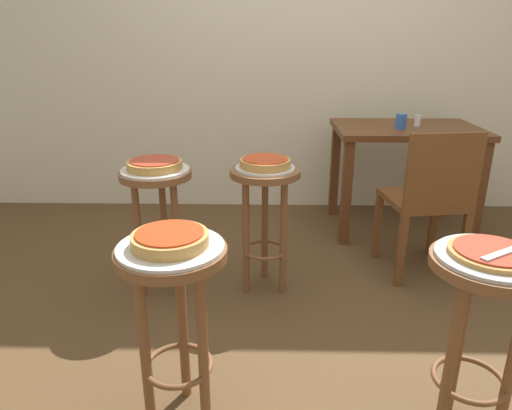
% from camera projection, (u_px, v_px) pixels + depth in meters
% --- Properties ---
extents(ground_plane, '(6.00, 6.00, 0.00)m').
position_uv_depth(ground_plane, '(316.00, 314.00, 2.33)').
color(ground_plane, brown).
extents(back_wall, '(6.00, 0.10, 3.00)m').
position_uv_depth(back_wall, '(302.00, 7.00, 3.37)').
color(back_wall, beige).
rests_on(back_wall, ground_plane).
extents(stool_foreground, '(0.36, 0.36, 0.67)m').
position_uv_depth(stool_foreground, '(482.00, 311.00, 1.48)').
color(stool_foreground, brown).
rests_on(stool_foreground, ground_plane).
extents(serving_plate_foreground, '(0.33, 0.33, 0.01)m').
position_uv_depth(serving_plate_foreground, '(492.00, 257.00, 1.41)').
color(serving_plate_foreground, silver).
rests_on(serving_plate_foreground, stool_foreground).
extents(pizza_foreground, '(0.26, 0.26, 0.02)m').
position_uv_depth(pizza_foreground, '(493.00, 253.00, 1.41)').
color(pizza_foreground, '#B78442').
rests_on(pizza_foreground, serving_plate_foreground).
extents(stool_middle, '(0.36, 0.36, 0.67)m').
position_uv_depth(stool_middle, '(174.00, 299.00, 1.54)').
color(stool_middle, brown).
rests_on(stool_middle, ground_plane).
extents(serving_plate_middle, '(0.34, 0.34, 0.01)m').
position_uv_depth(serving_plate_middle, '(171.00, 247.00, 1.48)').
color(serving_plate_middle, silver).
rests_on(serving_plate_middle, stool_middle).
extents(pizza_middle, '(0.25, 0.25, 0.05)m').
position_uv_depth(pizza_middle, '(170.00, 239.00, 1.47)').
color(pizza_middle, tan).
rests_on(pizza_middle, serving_plate_middle).
extents(stool_leftside, '(0.36, 0.36, 0.67)m').
position_uv_depth(stool_leftside, '(158.00, 205.00, 2.39)').
color(stool_leftside, brown).
rests_on(stool_leftside, ground_plane).
extents(serving_plate_leftside, '(0.34, 0.34, 0.01)m').
position_uv_depth(serving_plate_leftside, '(155.00, 170.00, 2.33)').
color(serving_plate_leftside, silver).
rests_on(serving_plate_leftside, stool_leftside).
extents(pizza_leftside, '(0.27, 0.27, 0.05)m').
position_uv_depth(pizza_leftside, '(155.00, 164.00, 2.32)').
color(pizza_leftside, tan).
rests_on(pizza_leftside, serving_plate_leftside).
extents(stool_rear, '(0.36, 0.36, 0.67)m').
position_uv_depth(stool_rear, '(265.00, 203.00, 2.43)').
color(stool_rear, brown).
rests_on(stool_rear, ground_plane).
extents(serving_plate_rear, '(0.30, 0.30, 0.01)m').
position_uv_depth(serving_plate_rear, '(265.00, 168.00, 2.36)').
color(serving_plate_rear, silver).
rests_on(serving_plate_rear, stool_rear).
extents(pizza_rear, '(0.26, 0.26, 0.05)m').
position_uv_depth(pizza_rear, '(265.00, 163.00, 2.35)').
color(pizza_rear, tan).
rests_on(pizza_rear, serving_plate_rear).
extents(dining_table, '(0.95, 0.65, 0.73)m').
position_uv_depth(dining_table, '(405.00, 145.00, 3.17)').
color(dining_table, '#5B3319').
rests_on(dining_table, ground_plane).
extents(cup_near_edge, '(0.07, 0.07, 0.10)m').
position_uv_depth(cup_near_edge, '(401.00, 121.00, 3.03)').
color(cup_near_edge, '#3360B2').
rests_on(cup_near_edge, dining_table).
extents(condiment_shaker, '(0.04, 0.04, 0.07)m').
position_uv_depth(condiment_shaker, '(417.00, 121.00, 3.12)').
color(condiment_shaker, white).
rests_on(condiment_shaker, dining_table).
extents(wooden_chair, '(0.45, 0.45, 0.85)m').
position_uv_depth(wooden_chair, '(429.00, 198.00, 2.57)').
color(wooden_chair, brown).
rests_on(wooden_chair, ground_plane).
extents(pizza_server_knife, '(0.20, 0.14, 0.01)m').
position_uv_depth(pizza_server_knife, '(507.00, 251.00, 1.38)').
color(pizza_server_knife, silver).
rests_on(pizza_server_knife, pizza_foreground).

